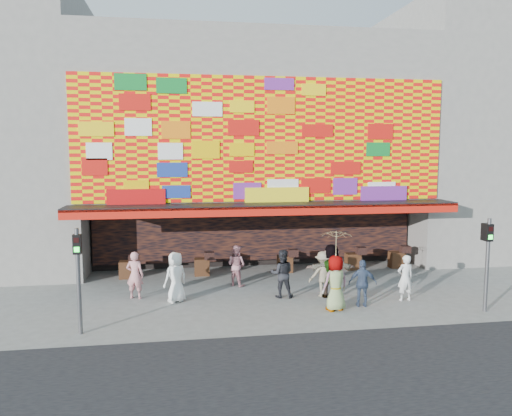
% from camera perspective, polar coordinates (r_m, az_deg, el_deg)
% --- Properties ---
extents(ground, '(90.00, 90.00, 0.00)m').
position_cam_1_polar(ground, '(16.79, 3.35, -11.16)').
color(ground, slate).
rests_on(ground, ground).
extents(road_strip, '(30.00, 8.00, 0.02)m').
position_cam_1_polar(road_strip, '(11.00, 11.16, -21.19)').
color(road_strip, black).
rests_on(road_strip, ground).
extents(shop_building, '(15.20, 9.40, 10.00)m').
position_cam_1_polar(shop_building, '(24.03, -0.79, 6.88)').
color(shop_building, gray).
rests_on(shop_building, ground).
extents(neighbor_right, '(11.00, 8.00, 12.00)m').
position_cam_1_polar(neighbor_right, '(28.80, 26.06, 7.69)').
color(neighbor_right, gray).
rests_on(neighbor_right, ground).
extents(signal_left, '(0.22, 0.20, 3.00)m').
position_cam_1_polar(signal_left, '(14.73, -19.66, -6.56)').
color(signal_left, '#59595B').
rests_on(signal_left, ground).
extents(signal_right, '(0.22, 0.20, 3.00)m').
position_cam_1_polar(signal_right, '(17.41, 24.96, -4.81)').
color(signal_right, '#59595B').
rests_on(signal_right, ground).
extents(ped_a, '(1.00, 0.91, 1.71)m').
position_cam_1_polar(ped_a, '(17.23, -9.17, -7.81)').
color(ped_a, white).
rests_on(ped_a, ground).
extents(ped_b, '(0.69, 0.54, 1.66)m').
position_cam_1_polar(ped_b, '(17.89, -13.67, -7.46)').
color(ped_b, '#D1878B').
rests_on(ped_b, ground).
extents(ped_c, '(0.92, 0.77, 1.69)m').
position_cam_1_polar(ped_c, '(17.56, 2.98, -7.49)').
color(ped_c, black).
rests_on(ped_c, ground).
extents(ped_d, '(1.09, 0.69, 1.61)m').
position_cam_1_polar(ped_d, '(17.81, 7.67, -7.48)').
color(ped_d, gray).
rests_on(ped_d, ground).
extents(ped_e, '(0.98, 0.58, 1.56)m').
position_cam_1_polar(ped_e, '(16.90, 12.09, -8.41)').
color(ped_e, '#394965').
rests_on(ped_e, ground).
extents(ped_f, '(1.79, 0.71, 1.88)m').
position_cam_1_polar(ped_f, '(17.77, 8.60, -7.07)').
color(ped_f, gray).
rests_on(ped_f, ground).
extents(ped_g, '(0.99, 0.77, 1.79)m').
position_cam_1_polar(ped_g, '(16.32, 9.07, -8.48)').
color(ped_g, gray).
rests_on(ped_g, ground).
extents(ped_h, '(0.61, 0.43, 1.59)m').
position_cam_1_polar(ped_h, '(17.91, 16.69, -7.65)').
color(ped_h, silver).
rests_on(ped_h, ground).
extents(ped_i, '(0.96, 0.95, 1.56)m').
position_cam_1_polar(ped_i, '(19.06, -2.25, -6.56)').
color(ped_i, '#BB7980').
rests_on(ped_i, ground).
extents(parasol, '(1.13, 1.15, 1.85)m').
position_cam_1_polar(parasol, '(16.04, 9.15, -4.14)').
color(parasol, '#D2C484').
rests_on(parasol, ground).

